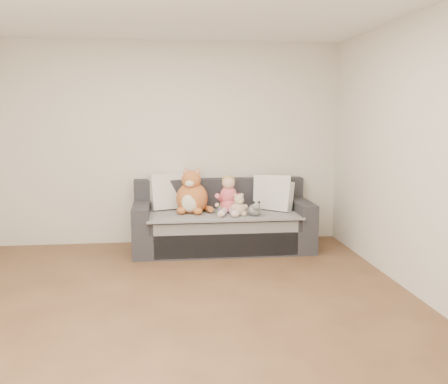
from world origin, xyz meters
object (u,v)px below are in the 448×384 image
at_px(plush_cat, 192,195).
at_px(sippy_cup, 220,210).
at_px(teddy_bear, 239,207).
at_px(sofa, 222,224).
at_px(toddler, 228,197).

height_order(plush_cat, sippy_cup, plush_cat).
relative_size(teddy_bear, sippy_cup, 2.62).
height_order(sofa, teddy_bear, sofa).
height_order(toddler, sippy_cup, toddler).
bearing_deg(sippy_cup, toddler, 45.23).
bearing_deg(toddler, plush_cat, -179.92).
distance_m(plush_cat, sippy_cup, 0.41).
bearing_deg(plush_cat, teddy_bear, -10.49).
xyz_separation_m(plush_cat, teddy_bear, (0.55, -0.26, -0.11)).
bearing_deg(sofa, plush_cat, -176.16).
bearing_deg(plush_cat, sofa, 18.77).
distance_m(toddler, plush_cat, 0.45).
distance_m(toddler, teddy_bear, 0.24).
bearing_deg(plush_cat, toddler, 6.91).
xyz_separation_m(plush_cat, sippy_cup, (0.33, -0.18, -0.16)).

